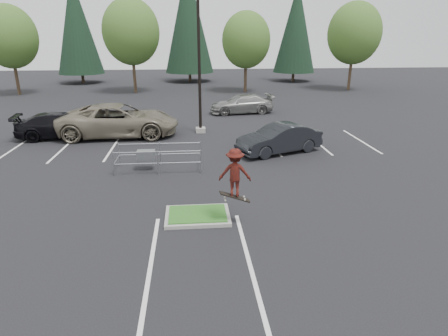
{
  "coord_description": "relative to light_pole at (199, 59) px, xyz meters",
  "views": [
    {
      "loc": [
        -0.15,
        -11.58,
        5.91
      ],
      "look_at": [
        1.05,
        1.5,
        1.24
      ],
      "focal_mm": 30.0,
      "sensor_mm": 36.0,
      "label": 1
    }
  ],
  "objects": [
    {
      "name": "car_l_tan",
      "position": [
        -5.0,
        -0.5,
        -3.57
      ],
      "size": [
        7.2,
        3.42,
        1.98
      ],
      "primitive_type": "imported",
      "rotation": [
        0.0,
        0.0,
        1.59
      ],
      "color": "#776E5B",
      "rests_on": "ground"
    },
    {
      "name": "stall_lines",
      "position": [
        -1.85,
        -5.98,
        -4.56
      ],
      "size": [
        22.62,
        17.6,
        0.01
      ],
      "color": "silver",
      "rests_on": "ground"
    },
    {
      "name": "ground",
      "position": [
        -0.5,
        -12.0,
        -4.56
      ],
      "size": [
        120.0,
        120.0,
        0.0
      ],
      "primitive_type": "plane",
      "color": "black",
      "rests_on": "ground"
    },
    {
      "name": "car_r_charc",
      "position": [
        4.0,
        -4.81,
        -3.8
      ],
      "size": [
        4.85,
        3.17,
        1.51
      ],
      "primitive_type": "imported",
      "rotation": [
        0.0,
        0.0,
        5.09
      ],
      "color": "black",
      "rests_on": "ground"
    },
    {
      "name": "light_pole",
      "position": [
        0.0,
        0.0,
        0.0
      ],
      "size": [
        0.7,
        0.6,
        10.12
      ],
      "color": "#99968F",
      "rests_on": "ground"
    },
    {
      "name": "conif_c",
      "position": [
        13.5,
        27.5,
        2.29
      ],
      "size": [
        5.5,
        5.5,
        12.5
      ],
      "color": "#38281C",
      "rests_on": "ground"
    },
    {
      "name": "car_l_black",
      "position": [
        -8.5,
        -0.5,
        -3.8
      ],
      "size": [
        5.5,
        2.9,
        1.52
      ],
      "primitive_type": "imported",
      "rotation": [
        0.0,
        0.0,
        1.72
      ],
      "color": "black",
      "rests_on": "ground"
    },
    {
      "name": "grass_median",
      "position": [
        -0.5,
        -12.0,
        -4.48
      ],
      "size": [
        2.2,
        1.6,
        0.16
      ],
      "color": "#99968F",
      "rests_on": "ground"
    },
    {
      "name": "decid_b",
      "position": [
        -6.51,
        18.53,
        1.48
      ],
      "size": [
        5.89,
        5.89,
        9.64
      ],
      "color": "#38281C",
      "rests_on": "ground"
    },
    {
      "name": "decid_a",
      "position": [
        -18.51,
        18.03,
        1.02
      ],
      "size": [
        5.44,
        5.44,
        8.91
      ],
      "color": "#38281C",
      "rests_on": "ground"
    },
    {
      "name": "conif_b",
      "position": [
        -0.5,
        28.5,
        3.29
      ],
      "size": [
        6.38,
        6.38,
        14.5
      ],
      "color": "#38281C",
      "rests_on": "ground"
    },
    {
      "name": "car_far_silver",
      "position": [
        3.51,
        6.0,
        -3.83
      ],
      "size": [
        5.24,
        2.61,
        1.46
      ],
      "primitive_type": "imported",
      "rotation": [
        0.0,
        0.0,
        4.83
      ],
      "color": "gray",
      "rests_on": "ground"
    },
    {
      "name": "conif_a",
      "position": [
        -14.5,
        28.0,
        2.54
      ],
      "size": [
        5.72,
        5.72,
        13.0
      ],
      "color": "#38281C",
      "rests_on": "ground"
    },
    {
      "name": "decid_c",
      "position": [
        5.49,
        17.83,
        0.69
      ],
      "size": [
        5.12,
        5.12,
        8.38
      ],
      "color": "#38281C",
      "rests_on": "ground"
    },
    {
      "name": "cart_corral",
      "position": [
        -2.59,
        -6.94,
        -3.86
      ],
      "size": [
        3.93,
        1.44,
        1.11
      ],
      "rotation": [
        0.0,
        0.0,
        -0.01
      ],
      "color": "gray",
      "rests_on": "ground"
    },
    {
      "name": "skateboarder",
      "position": [
        0.7,
        -12.65,
        -2.73
      ],
      "size": [
        1.09,
        0.72,
        1.82
      ],
      "rotation": [
        0.0,
        0.0,
        3.0
      ],
      "color": "black",
      "rests_on": "ground"
    },
    {
      "name": "decid_d",
      "position": [
        17.49,
        18.33,
        1.35
      ],
      "size": [
        5.76,
        5.76,
        9.43
      ],
      "color": "#38281C",
      "rests_on": "ground"
    }
  ]
}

